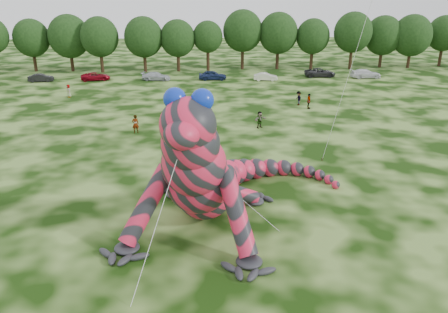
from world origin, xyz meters
TOP-DOWN VIEW (x-y plane):
  - ground at (0.00, 0.00)m, footprint 240.00×240.00m
  - inflatable_gecko at (-0.94, 3.02)m, footprint 18.79×20.73m
  - tree_4 at (-29.64, 58.71)m, footprint 6.22×5.60m
  - tree_5 at (-23.12, 58.44)m, footprint 7.16×6.44m
  - tree_6 at (-17.56, 56.68)m, footprint 6.52×5.86m
  - tree_7 at (-10.08, 56.80)m, footprint 6.68×6.01m
  - tree_8 at (-4.22, 56.99)m, footprint 6.14×5.53m
  - tree_9 at (1.06, 57.35)m, footprint 5.27×4.74m
  - tree_10 at (7.40, 58.58)m, footprint 7.09×6.38m
  - tree_11 at (13.79, 58.20)m, footprint 7.01×6.31m
  - tree_12 at (20.01, 57.74)m, footprint 5.99×5.39m
  - tree_13 at (27.13, 57.13)m, footprint 6.83×6.15m
  - tree_14 at (33.46, 58.72)m, footprint 6.82×6.14m
  - tree_15 at (38.47, 57.77)m, footprint 7.17×6.45m
  - tree_16 at (45.45, 59.37)m, footprint 6.26×5.63m
  - car_1 at (-25.53, 48.38)m, footprint 3.94×1.82m
  - car_2 at (-17.22, 49.01)m, footprint 4.89×2.92m
  - car_3 at (-7.58, 48.31)m, footprint 4.75×2.55m
  - car_4 at (1.43, 48.08)m, footprint 4.47×1.86m
  - car_5 at (9.82, 46.76)m, footprint 3.91×1.82m
  - car_6 at (19.41, 49.61)m, footprint 5.17×2.52m
  - car_7 at (26.54, 47.88)m, footprint 5.02×2.17m
  - spectator_5 at (4.98, 20.94)m, footprint 1.60×1.35m
  - spectator_3 at (12.03, 28.44)m, footprint 0.83×1.16m
  - spectator_0 at (-7.54, 20.00)m, footprint 0.80×0.66m
  - spectator_1 at (-3.95, 26.08)m, footprint 1.01×1.08m
  - spectator_4 at (-18.32, 36.97)m, footprint 0.91×0.99m
  - spectator_2 at (11.22, 30.33)m, footprint 0.83×1.22m

SIDE VIEW (x-z plane):
  - ground at x=0.00m, z-range 0.00..0.00m
  - car_5 at x=9.82m, z-range 0.00..1.24m
  - car_1 at x=-25.53m, z-range 0.00..1.25m
  - car_2 at x=-17.22m, z-range 0.00..1.27m
  - car_3 at x=-7.58m, z-range 0.00..1.31m
  - car_6 at x=19.41m, z-range 0.00..1.41m
  - car_7 at x=26.54m, z-range 0.00..1.44m
  - car_4 at x=1.43m, z-range 0.00..1.51m
  - spectator_4 at x=-18.32m, z-range 0.00..1.69m
  - spectator_5 at x=4.98m, z-range 0.00..1.72m
  - spectator_2 at x=11.22m, z-range 0.00..1.74m
  - spectator_1 at x=-3.95m, z-range 0.00..1.77m
  - spectator_3 at x=12.03m, z-range 0.00..1.83m
  - spectator_0 at x=-7.54m, z-range 0.00..1.87m
  - tree_9 at x=1.06m, z-range 0.00..8.68m
  - inflatable_gecko at x=-0.94m, z-range 0.00..8.74m
  - tree_8 at x=-4.22m, z-range 0.00..8.94m
  - tree_12 at x=20.01m, z-range 0.00..8.97m
  - tree_4 at x=-29.64m, z-range 0.00..9.06m
  - tree_16 at x=45.45m, z-range 0.00..9.37m
  - tree_14 at x=33.46m, z-range 0.00..9.40m
  - tree_7 at x=-10.08m, z-range 0.00..9.48m
  - tree_6 at x=-17.56m, z-range 0.00..9.49m
  - tree_15 at x=38.47m, z-range 0.00..9.63m
  - tree_5 at x=-23.12m, z-range 0.00..9.80m
  - tree_11 at x=13.79m, z-range 0.00..10.07m
  - tree_13 at x=27.13m, z-range 0.00..10.13m
  - tree_10 at x=7.40m, z-range 0.00..10.50m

